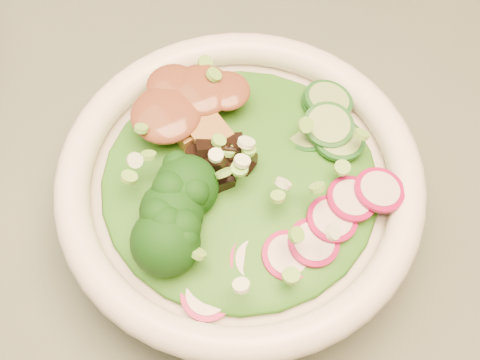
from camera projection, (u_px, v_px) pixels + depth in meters
dining_table at (274, 235)px, 0.62m from camera, size 1.20×0.80×0.75m
salad_bowl at (240, 193)px, 0.47m from camera, size 0.25×0.25×0.07m
lettuce_bed at (240, 179)px, 0.46m from camera, size 0.19×0.19×0.02m
broccoli_florets at (174, 225)px, 0.42m from camera, size 0.09×0.09×0.04m
radish_slices at (308, 236)px, 0.43m from camera, size 0.11×0.07×0.02m
cucumber_slices at (306, 121)px, 0.47m from camera, size 0.09×0.09×0.03m
mushroom_heap at (228, 159)px, 0.45m from camera, size 0.09×0.09×0.04m
tofu_cubes at (184, 116)px, 0.47m from camera, size 0.10×0.08×0.03m
peanut_sauce at (183, 106)px, 0.46m from camera, size 0.07×0.05×0.02m
scallion_garnish at (240, 163)px, 0.44m from camera, size 0.18×0.18×0.02m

